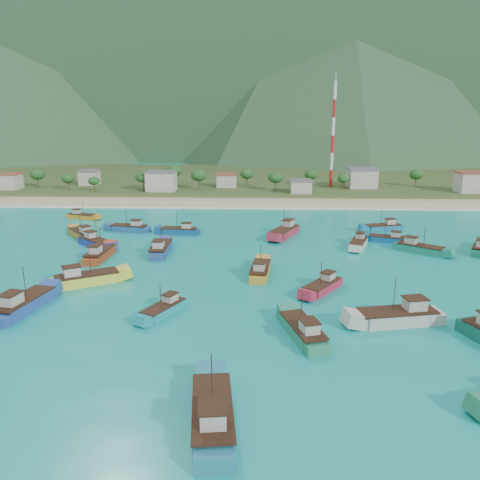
{
  "coord_description": "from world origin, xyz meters",
  "views": [
    {
      "loc": [
        1.26,
        -80.83,
        29.37
      ],
      "look_at": [
        -2.24,
        18.0,
        3.0
      ],
      "focal_mm": 35.0,
      "sensor_mm": 36.0,
      "label": 1
    }
  ],
  "objects_px": {
    "boat_1": "(130,229)",
    "boat_17": "(82,217)",
    "boat_4": "(303,332)",
    "boat_25": "(323,287)",
    "boat_0": "(359,244)",
    "boat_11": "(285,232)",
    "boat_16": "(399,317)",
    "boat_19": "(213,417)",
    "boat_14": "(95,243)",
    "boat_5": "(383,228)",
    "boat_3": "(388,240)",
    "boat_27": "(164,310)",
    "boat_6": "(161,249)",
    "boat_10": "(23,305)",
    "boat_31": "(260,271)",
    "boat_26": "(82,235)",
    "radio_tower": "(333,135)",
    "boat_15": "(419,249)",
    "boat_20": "(86,279)",
    "boat_32": "(180,231)",
    "boat_24": "(100,255)"
  },
  "relations": [
    {
      "from": "boat_26",
      "to": "boat_5",
      "type": "bearing_deg",
      "value": -33.02
    },
    {
      "from": "boat_19",
      "to": "boat_27",
      "type": "relative_size",
      "value": 1.45
    },
    {
      "from": "boat_10",
      "to": "boat_11",
      "type": "distance_m",
      "value": 64.93
    },
    {
      "from": "boat_4",
      "to": "boat_25",
      "type": "bearing_deg",
      "value": 58.07
    },
    {
      "from": "boat_3",
      "to": "boat_6",
      "type": "xyz_separation_m",
      "value": [
        -52.64,
        -11.31,
        0.23
      ]
    },
    {
      "from": "boat_5",
      "to": "boat_3",
      "type": "bearing_deg",
      "value": 156.27
    },
    {
      "from": "boat_16",
      "to": "boat_17",
      "type": "distance_m",
      "value": 100.29
    },
    {
      "from": "boat_17",
      "to": "boat_31",
      "type": "relative_size",
      "value": 0.86
    },
    {
      "from": "boat_27",
      "to": "boat_15",
      "type": "bearing_deg",
      "value": -117.37
    },
    {
      "from": "boat_0",
      "to": "boat_4",
      "type": "distance_m",
      "value": 49.71
    },
    {
      "from": "boat_19",
      "to": "boat_26",
      "type": "relative_size",
      "value": 1.27
    },
    {
      "from": "boat_6",
      "to": "boat_11",
      "type": "xyz_separation_m",
      "value": [
        28.22,
        16.36,
        0.09
      ]
    },
    {
      "from": "boat_11",
      "to": "boat_14",
      "type": "height_order",
      "value": "boat_11"
    },
    {
      "from": "radio_tower",
      "to": "boat_32",
      "type": "height_order",
      "value": "radio_tower"
    },
    {
      "from": "boat_19",
      "to": "radio_tower",
      "type": "bearing_deg",
      "value": 70.7
    },
    {
      "from": "boat_20",
      "to": "boat_27",
      "type": "height_order",
      "value": "boat_20"
    },
    {
      "from": "boat_10",
      "to": "boat_17",
      "type": "distance_m",
      "value": 68.68
    },
    {
      "from": "boat_1",
      "to": "boat_27",
      "type": "relative_size",
      "value": 1.19
    },
    {
      "from": "boat_20",
      "to": "boat_26",
      "type": "distance_m",
      "value": 35.23
    },
    {
      "from": "boat_10",
      "to": "boat_19",
      "type": "xyz_separation_m",
      "value": [
        31.96,
        -26.77,
        0.06
      ]
    },
    {
      "from": "boat_25",
      "to": "boat_31",
      "type": "relative_size",
      "value": 0.88
    },
    {
      "from": "boat_26",
      "to": "boat_32",
      "type": "xyz_separation_m",
      "value": [
        23.58,
        4.77,
        -0.12
      ]
    },
    {
      "from": "boat_4",
      "to": "boat_26",
      "type": "distance_m",
      "value": 72.21
    },
    {
      "from": "boat_10",
      "to": "boat_19",
      "type": "distance_m",
      "value": 41.7
    },
    {
      "from": "boat_16",
      "to": "boat_15",
      "type": "bearing_deg",
      "value": -33.6
    },
    {
      "from": "boat_5",
      "to": "boat_11",
      "type": "height_order",
      "value": "boat_11"
    },
    {
      "from": "boat_5",
      "to": "boat_17",
      "type": "distance_m",
      "value": 85.83
    },
    {
      "from": "boat_1",
      "to": "boat_17",
      "type": "height_order",
      "value": "boat_1"
    },
    {
      "from": "boat_5",
      "to": "boat_25",
      "type": "xyz_separation_m",
      "value": [
        -21.97,
        -44.73,
        -0.05
      ]
    },
    {
      "from": "boat_16",
      "to": "boat_19",
      "type": "bearing_deg",
      "value": 122.9
    },
    {
      "from": "boat_27",
      "to": "boat_0",
      "type": "bearing_deg",
      "value": -106.03
    },
    {
      "from": "boat_17",
      "to": "boat_32",
      "type": "relative_size",
      "value": 0.93
    },
    {
      "from": "boat_1",
      "to": "boat_4",
      "type": "xyz_separation_m",
      "value": [
        39.67,
        -59.39,
        0.08
      ]
    },
    {
      "from": "boat_3",
      "to": "boat_31",
      "type": "height_order",
      "value": "boat_31"
    },
    {
      "from": "boat_0",
      "to": "boat_11",
      "type": "xyz_separation_m",
      "value": [
        -16.54,
        9.3,
        0.28
      ]
    },
    {
      "from": "boat_20",
      "to": "boat_32",
      "type": "height_order",
      "value": "boat_20"
    },
    {
      "from": "boat_6",
      "to": "boat_10",
      "type": "bearing_deg",
      "value": -116.27
    },
    {
      "from": "boat_27",
      "to": "boat_3",
      "type": "bearing_deg",
      "value": -108.51
    },
    {
      "from": "boat_14",
      "to": "boat_26",
      "type": "distance_m",
      "value": 9.65
    },
    {
      "from": "boat_0",
      "to": "boat_11",
      "type": "bearing_deg",
      "value": -8.36
    },
    {
      "from": "boat_3",
      "to": "boat_32",
      "type": "height_order",
      "value": "boat_32"
    },
    {
      "from": "radio_tower",
      "to": "boat_5",
      "type": "height_order",
      "value": "radio_tower"
    },
    {
      "from": "boat_0",
      "to": "boat_14",
      "type": "height_order",
      "value": "boat_14"
    },
    {
      "from": "boat_14",
      "to": "boat_25",
      "type": "relative_size",
      "value": 1.06
    },
    {
      "from": "radio_tower",
      "to": "boat_15",
      "type": "height_order",
      "value": "radio_tower"
    },
    {
      "from": "boat_0",
      "to": "boat_24",
      "type": "relative_size",
      "value": 0.89
    },
    {
      "from": "boat_3",
      "to": "boat_26",
      "type": "height_order",
      "value": "boat_26"
    },
    {
      "from": "boat_16",
      "to": "radio_tower",
      "type": "bearing_deg",
      "value": -15.31
    },
    {
      "from": "boat_31",
      "to": "boat_15",
      "type": "bearing_deg",
      "value": 31.05
    },
    {
      "from": "boat_0",
      "to": "boat_1",
      "type": "height_order",
      "value": "boat_1"
    }
  ]
}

